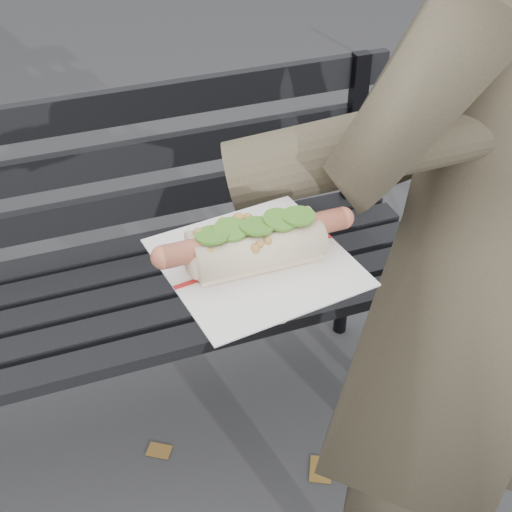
# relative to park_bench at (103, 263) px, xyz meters

# --- Properties ---
(park_bench) EXTENTS (1.50, 0.44, 0.88)m
(park_bench) POSITION_rel_park_bench_xyz_m (0.00, 0.00, 0.00)
(park_bench) COLOR black
(park_bench) RESTS_ON ground
(person) EXTENTS (0.70, 0.54, 1.69)m
(person) POSITION_rel_park_bench_xyz_m (0.50, -0.62, 0.32)
(person) COLOR #45402E
(person) RESTS_ON ground
(held_hotdog) EXTENTS (0.63, 0.32, 0.20)m
(held_hotdog) POSITION_rel_park_bench_xyz_m (0.29, -0.67, 0.57)
(held_hotdog) COLOR #45402E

